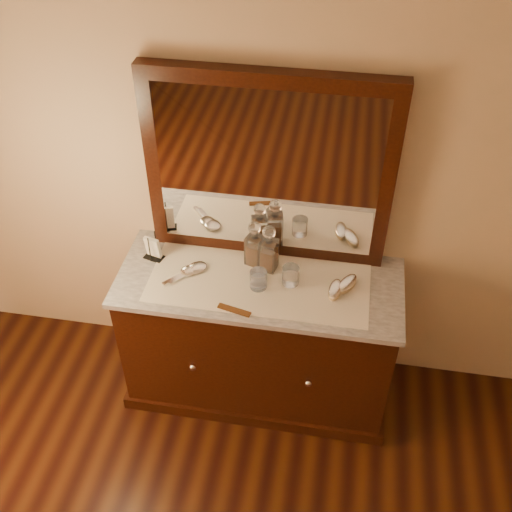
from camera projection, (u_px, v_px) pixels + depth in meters
name	position (u px, v px, depth m)	size (l,w,h in m)	color
dresser_cabinet	(259.00, 338.00, 3.33)	(1.40, 0.55, 0.82)	black
dresser_plinth	(259.00, 380.00, 3.57)	(1.46, 0.59, 0.08)	black
knob_left	(193.00, 367.00, 3.13)	(0.04, 0.04, 0.04)	silver
knob_right	(308.00, 383.00, 3.05)	(0.04, 0.04, 0.04)	silver
marble_top	(259.00, 283.00, 3.05)	(1.44, 0.59, 0.03)	silver
mirror_frame	(268.00, 170.00, 2.89)	(1.20, 0.08, 1.00)	black
mirror_glass	(267.00, 174.00, 2.87)	(1.06, 0.01, 0.86)	white
lace_runner	(259.00, 283.00, 3.03)	(1.10, 0.45, 0.00)	beige
pin_dish	(259.00, 280.00, 3.03)	(0.08, 0.08, 0.01)	white
comb	(234.00, 310.00, 2.88)	(0.17, 0.03, 0.01)	brown
napkin_rack	(153.00, 249.00, 3.13)	(0.12, 0.09, 0.15)	black
decanter_left	(255.00, 247.00, 3.07)	(0.10, 0.10, 0.26)	#9B4D16
decanter_right	(269.00, 252.00, 3.04)	(0.10, 0.10, 0.27)	#9B4D16
brush_near	(335.00, 290.00, 2.96)	(0.08, 0.15, 0.04)	tan
brush_far	(347.00, 284.00, 2.99)	(0.12, 0.16, 0.04)	tan
hand_mirror_outer	(187.00, 272.00, 3.07)	(0.18, 0.19, 0.02)	silver
hand_mirror_inner	(194.00, 269.00, 3.08)	(0.19, 0.21, 0.02)	silver
tumblers	(275.00, 277.00, 2.98)	(0.24, 0.14, 0.10)	white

